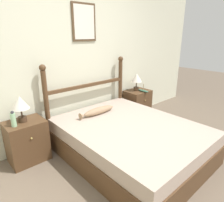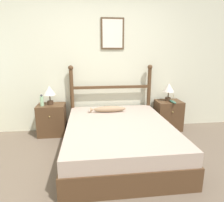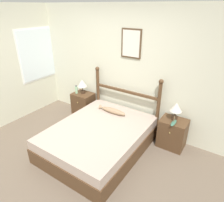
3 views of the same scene
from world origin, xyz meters
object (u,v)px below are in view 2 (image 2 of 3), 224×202
Objects in this scene: model_boat at (173,102)px; fish_pillow at (108,109)px; table_lamp_right at (169,89)px; bed at (119,138)px; nightstand_right at (168,115)px; nightstand_left at (52,120)px; bottle at (42,101)px; table_lamp_left at (49,91)px.

model_boat is 1.24m from fish_pillow.
table_lamp_right is at bearing 13.13° from fish_pillow.
nightstand_right is at bearing 37.00° from bed.
bottle reaches higher than nightstand_left.
table_lamp_left is 0.21m from bottle.
table_lamp_right is (-0.01, 0.03, 0.53)m from nightstand_right.
model_boat is 0.40× the size of fish_pillow.
model_boat reaches higher than bed.
model_boat is (0.04, -0.15, -0.22)m from table_lamp_right.
table_lamp_right is 2.37m from bottle.
table_lamp_left is (-1.13, 0.86, 0.58)m from bed.
table_lamp_right reaches higher than model_boat.
nightstand_right is 2.77× the size of bottle.
table_lamp_right is 0.55× the size of fish_pillow.
bed is 3.48× the size of nightstand_right.
nightstand_right is at bearing 11.62° from fish_pillow.
table_lamp_left is at bearing 165.77° from fish_pillow.
nightstand_right is 2.40m from bottle.
table_lamp_right is 1.26m from fish_pillow.
nightstand_left reaches higher than bed.
bed is at bearing -31.80° from bottle.
table_lamp_right reaches higher than bottle.
nightstand_right is 1.66× the size of table_lamp_right.
nightstand_right is 2.25× the size of model_boat.
bed is 1.40m from model_boat.
table_lamp_left is at bearing 125.11° from nightstand_left.
bottle is (-0.14, -0.06, 0.38)m from nightstand_left.
model_boat is at bearing -1.40° from bottle.
table_lamp_left is at bearing -179.55° from table_lamp_right.
nightstand_left is 2.28m from model_boat.
bottle is 1.18m from fish_pillow.
nightstand_left is at bearing 25.26° from bottle.
bottle reaches higher than model_boat.
table_lamp_right is at bearing 2.30° from bottle.
bottle is (-2.37, -0.06, 0.38)m from nightstand_right.
table_lamp_right is 1.67× the size of bottle.
model_boat is at bearing -3.12° from nightstand_left.
table_lamp_left is 1.67× the size of bottle.
table_lamp_right is at bearing 102.99° from model_boat.
nightstand_left is 0.91× the size of fish_pillow.
nightstand_left is at bearing 166.31° from fish_pillow.
bed is 5.77× the size of table_lamp_right.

